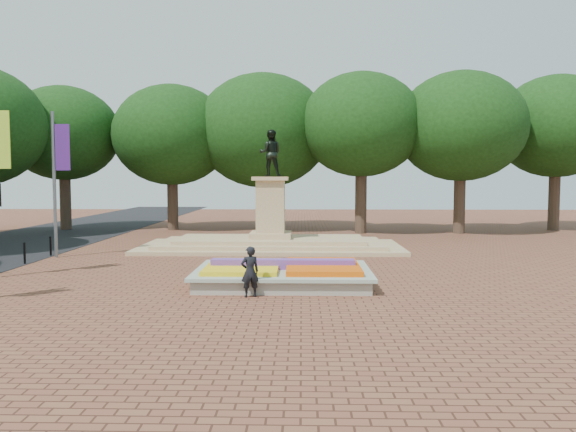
# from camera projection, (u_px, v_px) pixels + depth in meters

# --- Properties ---
(ground) EXTENTS (90.00, 90.00, 0.00)m
(ground) POSITION_uv_depth(u_px,v_px,m) (260.00, 274.00, 22.40)
(ground) COLOR brown
(ground) RESTS_ON ground
(flower_bed) EXTENTS (6.30, 4.30, 0.91)m
(flower_bed) POSITION_uv_depth(u_px,v_px,m) (284.00, 274.00, 20.35)
(flower_bed) COLOR gray
(flower_bed) RESTS_ON ground
(monument) EXTENTS (14.00, 6.00, 6.40)m
(monument) POSITION_uv_depth(u_px,v_px,m) (271.00, 233.00, 30.32)
(monument) COLOR tan
(monument) RESTS_ON ground
(tree_row_back) EXTENTS (44.80, 8.80, 10.43)m
(tree_row_back) POSITION_uv_depth(u_px,v_px,m) (311.00, 138.00, 39.83)
(tree_row_back) COLOR #36271D
(tree_row_back) RESTS_ON ground
(pedestrian) EXTENTS (0.70, 0.58, 1.66)m
(pedestrian) POSITION_uv_depth(u_px,v_px,m) (250.00, 272.00, 18.14)
(pedestrian) COLOR black
(pedestrian) RESTS_ON ground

